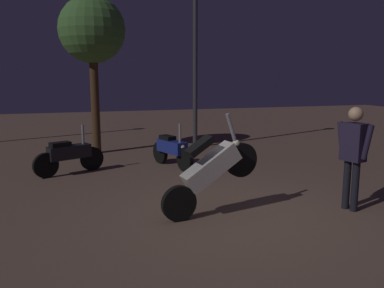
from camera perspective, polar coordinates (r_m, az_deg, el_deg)
The scene contains 7 objects.
ground_plane at distance 6.37m, azimuth 6.16°, elevation -10.42°, with size 40.00×40.00×0.00m, color brown.
motorcycle_white_foreground at distance 6.15m, azimuth 2.75°, elevation -3.86°, with size 1.66×0.43×1.63m.
motorcycle_blue_parked_left at distance 9.57m, azimuth -2.96°, elevation -0.80°, with size 0.63×1.60×1.11m.
motorcycle_black_parked_right at distance 9.30m, azimuth -17.48°, elevation -1.55°, with size 1.56×0.76×1.11m.
person_rider_beside at distance 6.89m, azimuth 22.48°, elevation -0.69°, with size 0.33×0.67×1.72m.
streetlamp_near at distance 12.22m, azimuth 0.48°, elevation 16.26°, with size 0.36×0.36×5.73m.
tree_left_bg at distance 11.61m, azimuth -14.36°, elevation 15.61°, with size 1.84×1.84×4.41m.
Camera 1 is at (-2.42, -5.47, 2.19)m, focal length 36.55 mm.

